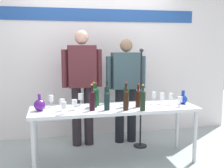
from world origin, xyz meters
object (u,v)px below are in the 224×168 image
(presenter_right, at_px, (126,84))
(wine_bottle_0, at_px, (107,100))
(wine_glass_left_0, at_px, (62,102))
(wine_glass_left_2, at_px, (81,97))
(wine_bottle_1, at_px, (107,94))
(wine_glass_right_1, at_px, (162,96))
(wine_glass_right_3, at_px, (180,100))
(wine_bottle_2, at_px, (92,100))
(wine_glass_left_3, at_px, (51,99))
(presenter_left, at_px, (82,80))
(wine_glass_left_1, at_px, (74,103))
(wine_bottle_8, at_px, (138,97))
(wine_glass_right_2, at_px, (171,96))
(wine_glass_right_4, at_px, (143,96))
(wine_bottle_4, at_px, (126,96))
(wine_bottle_6, at_px, (96,96))
(decanter_blue_left, at_px, (40,105))
(wine_glass_left_4, at_px, (64,105))
(wine_glass_right_0, at_px, (154,95))
(microphone_stand, at_px, (141,115))
(wine_bottle_5, at_px, (143,100))
(wine_bottle_7, at_px, (94,97))
(decanter_blue_right, at_px, (183,99))
(display_table, at_px, (114,112))
(wine_bottle_3, at_px, (126,99))

(presenter_right, relative_size, wine_bottle_0, 5.48)
(wine_glass_left_0, bearing_deg, wine_glass_left_2, 45.23)
(wine_bottle_0, bearing_deg, wine_bottle_1, 78.77)
(wine_bottle_0, distance_m, wine_glass_right_1, 0.83)
(wine_bottle_0, relative_size, wine_glass_left_0, 2.00)
(wine_glass_right_3, bearing_deg, wine_bottle_1, 155.52)
(wine_bottle_2, height_order, wine_glass_left_3, wine_bottle_2)
(presenter_left, distance_m, wine_glass_left_0, 0.83)
(wine_bottle_1, height_order, wine_bottle_2, wine_bottle_2)
(wine_glass_left_1, bearing_deg, wine_bottle_8, -0.52)
(wine_glass_right_3, bearing_deg, presenter_left, 144.03)
(wine_glass_right_2, xyz_separation_m, wine_glass_right_4, (-0.34, 0.16, -0.01))
(wine_bottle_4, relative_size, wine_bottle_6, 1.05)
(decanter_blue_left, xyz_separation_m, wine_bottle_0, (0.81, -0.13, 0.05))
(wine_bottle_2, distance_m, wine_glass_left_3, 0.58)
(presenter_left, relative_size, wine_glass_left_1, 13.36)
(wine_glass_left_4, bearing_deg, decanter_blue_left, 140.96)
(wine_bottle_4, distance_m, wine_glass_right_0, 0.43)
(wine_glass_right_0, distance_m, wine_glass_right_4, 0.15)
(wine_glass_left_2, bearing_deg, wine_glass_right_0, -5.39)
(wine_bottle_4, xyz_separation_m, microphone_stand, (0.34, 0.43, -0.38))
(wine_glass_right_4, bearing_deg, wine_glass_right_0, -8.51)
(wine_bottle_5, height_order, wine_bottle_7, wine_bottle_7)
(wine_glass_right_1, xyz_separation_m, wine_glass_right_3, (0.16, -0.23, -0.01))
(wine_bottle_8, bearing_deg, wine_glass_right_4, 54.74)
(decanter_blue_right, distance_m, wine_glass_right_4, 0.55)
(display_table, bearing_deg, wine_bottle_7, 169.76)
(wine_bottle_0, bearing_deg, wine_bottle_3, -14.57)
(decanter_blue_left, relative_size, microphone_stand, 0.14)
(presenter_right, distance_m, wine_bottle_5, 0.95)
(wine_bottle_1, height_order, wine_bottle_7, wine_bottle_7)
(wine_glass_right_2, bearing_deg, decanter_blue_right, 8.25)
(wine_bottle_3, height_order, wine_glass_left_0, wine_bottle_3)
(wine_glass_right_3, bearing_deg, wine_glass_left_2, 163.98)
(wine_glass_left_2, bearing_deg, wine_bottle_1, 6.90)
(wine_glass_left_1, xyz_separation_m, wine_glass_right_4, (0.95, 0.17, 0.01))
(wine_bottle_6, xyz_separation_m, microphone_stand, (0.71, 0.29, -0.37))
(wine_bottle_2, bearing_deg, wine_bottle_5, -12.76)
(wine_glass_right_1, height_order, wine_glass_right_4, wine_glass_right_1)
(wine_bottle_8, bearing_deg, wine_glass_right_0, 29.83)
(wine_bottle_8, height_order, wine_glass_left_0, wine_bottle_8)
(decanter_blue_left, bearing_deg, wine_glass_right_2, -0.92)
(wine_bottle_6, distance_m, wine_glass_left_4, 0.58)
(wine_glass_right_3, bearing_deg, wine_bottle_4, 166.79)
(wine_bottle_3, relative_size, wine_glass_left_1, 2.55)
(decanter_blue_left, height_order, wine_glass_left_0, decanter_blue_left)
(wine_bottle_0, bearing_deg, wine_glass_left_3, 155.00)
(wine_bottle_4, height_order, wine_glass_left_4, wine_bottle_4)
(wine_glass_right_4, bearing_deg, decanter_blue_left, -174.64)
(wine_bottle_3, xyz_separation_m, wine_glass_left_0, (-0.77, 0.14, -0.03))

